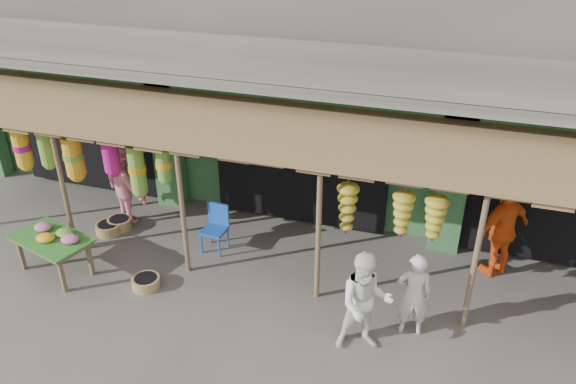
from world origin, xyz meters
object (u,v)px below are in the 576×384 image
(person_vendor, at_px, (503,230))
(person_right, at_px, (365,303))
(blue_chair, at_px, (216,225))
(person_front, at_px, (414,294))
(flower_table, at_px, (53,239))
(person_shopper, at_px, (125,183))

(person_vendor, bearing_deg, person_right, 9.66)
(blue_chair, distance_m, person_right, 3.79)
(blue_chair, height_order, person_front, person_front)
(flower_table, relative_size, blue_chair, 1.74)
(person_front, xyz_separation_m, person_right, (-0.67, -0.56, 0.11))
(flower_table, distance_m, blue_chair, 2.99)
(flower_table, bearing_deg, person_vendor, 33.52)
(flower_table, height_order, person_front, person_front)
(blue_chair, distance_m, person_front, 4.17)
(person_front, xyz_separation_m, person_shopper, (-6.17, 1.64, 0.17))
(person_front, xyz_separation_m, person_vendor, (1.33, 2.09, 0.20))
(flower_table, bearing_deg, person_shopper, 97.73)
(blue_chair, height_order, person_right, person_right)
(blue_chair, bearing_deg, person_vendor, 12.26)
(person_front, distance_m, person_vendor, 2.48)
(blue_chair, height_order, person_shopper, person_shopper)
(person_front, bearing_deg, person_shopper, -25.50)
(person_vendor, bearing_deg, person_front, 14.14)
(person_right, xyz_separation_m, person_shopper, (-5.50, 2.20, 0.06))
(person_front, height_order, person_vendor, person_vendor)
(blue_chair, bearing_deg, flower_table, -143.31)
(flower_table, height_order, person_right, person_right)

